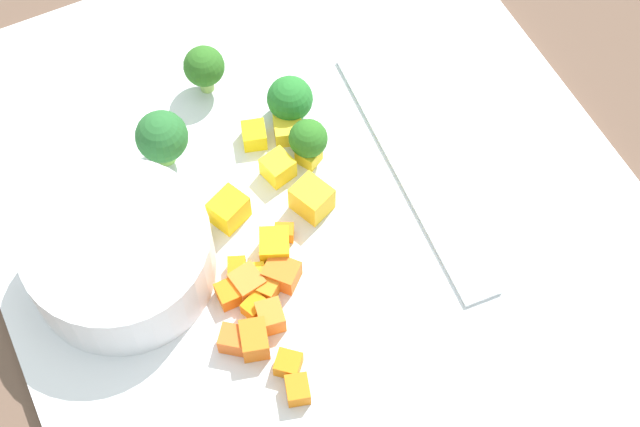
{
  "coord_description": "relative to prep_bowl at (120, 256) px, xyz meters",
  "views": [
    {
      "loc": [
        0.27,
        -0.13,
        0.54
      ],
      "look_at": [
        0.0,
        0.0,
        0.02
      ],
      "focal_mm": 54.52,
      "sensor_mm": 36.0,
      "label": 1
    }
  ],
  "objects": [
    {
      "name": "broccoli_floret_2",
      "position": [
        -0.11,
        0.1,
        0.0
      ],
      "size": [
        0.03,
        0.03,
        0.04
      ],
      "color": "#94B75F",
      "rests_on": "cutting_board"
    },
    {
      "name": "carrot_dice_0",
      "position": [
        0.08,
        0.05,
        -0.01
      ],
      "size": [
        0.02,
        0.02,
        0.02
      ],
      "primitive_type": "cube",
      "rotation": [
        0.0,
        0.0,
        1.3
      ],
      "color": "orange",
      "rests_on": "cutting_board"
    },
    {
      "name": "broccoli_floret_3",
      "position": [
        -0.03,
        0.14,
        -0.0
      ],
      "size": [
        0.02,
        0.02,
        0.03
      ],
      "color": "#8DC068",
      "rests_on": "cutting_board"
    },
    {
      "name": "carrot_dice_1",
      "position": [
        0.07,
        0.06,
        -0.01
      ],
      "size": [
        0.02,
        0.02,
        0.02
      ],
      "primitive_type": "cube",
      "rotation": [
        0.0,
        0.0,
        2.98
      ],
      "color": "orange",
      "rests_on": "cutting_board"
    },
    {
      "name": "cutting_board",
      "position": [
        0.02,
        0.12,
        -0.03
      ],
      "size": [
        0.48,
        0.39,
        0.01
      ],
      "primitive_type": "cube",
      "color": "white",
      "rests_on": "ground_plane"
    },
    {
      "name": "pepper_dice_7",
      "position": [
        0.01,
        0.12,
        -0.01
      ],
      "size": [
        0.03,
        0.03,
        0.02
      ],
      "primitive_type": "cube",
      "rotation": [
        0.0,
        0.0,
        1.97
      ],
      "color": "yellow",
      "rests_on": "cutting_board"
    },
    {
      "name": "ground_plane",
      "position": [
        0.02,
        0.12,
        -0.03
      ],
      "size": [
        4.0,
        4.0,
        0.0
      ],
      "primitive_type": "plane",
      "color": "brown"
    },
    {
      "name": "pepper_dice_2",
      "position": [
        -0.05,
        0.11,
        -0.01
      ],
      "size": [
        0.02,
        0.02,
        0.01
      ],
      "primitive_type": "cube",
      "rotation": [
        0.0,
        0.0,
        2.85
      ],
      "color": "yellow",
      "rests_on": "cutting_board"
    },
    {
      "name": "pepper_dice_4",
      "position": [
        -0.02,
        0.13,
        -0.02
      ],
      "size": [
        0.02,
        0.02,
        0.01
      ],
      "primitive_type": "cube",
      "rotation": [
        0.0,
        0.0,
        2.09
      ],
      "color": "yellow",
      "rests_on": "cutting_board"
    },
    {
      "name": "carrot_dice_2",
      "position": [
        0.06,
        0.06,
        -0.02
      ],
      "size": [
        0.02,
        0.02,
        0.01
      ],
      "primitive_type": "cube",
      "rotation": [
        0.0,
        0.0,
        0.42
      ],
      "color": "orange",
      "rests_on": "cutting_board"
    },
    {
      "name": "carrot_dice_9",
      "position": [
        0.04,
        0.06,
        -0.01
      ],
      "size": [
        0.02,
        0.02,
        0.01
      ],
      "primitive_type": "cube",
      "rotation": [
        0.0,
        0.0,
        0.17
      ],
      "color": "orange",
      "rests_on": "cutting_board"
    },
    {
      "name": "pepper_dice_3",
      "position": [
        -0.01,
        0.07,
        -0.01
      ],
      "size": [
        0.03,
        0.03,
        0.02
      ],
      "primitive_type": "cube",
      "rotation": [
        0.0,
        0.0,
        2.0
      ],
      "color": "yellow",
      "rests_on": "cutting_board"
    },
    {
      "name": "pepper_dice_0",
      "position": [
        0.03,
        0.09,
        -0.01
      ],
      "size": [
        0.02,
        0.02,
        0.02
      ],
      "primitive_type": "cube",
      "rotation": [
        0.0,
        0.0,
        2.73
      ],
      "color": "yellow",
      "rests_on": "cutting_board"
    },
    {
      "name": "pepper_dice_6",
      "position": [
        -0.05,
        0.13,
        -0.01
      ],
      "size": [
        0.02,
        0.02,
        0.01
      ],
      "primitive_type": "cube",
      "rotation": [
        0.0,
        0.0,
        2.83
      ],
      "color": "yellow",
      "rests_on": "cutting_board"
    },
    {
      "name": "carrot_dice_8",
      "position": [
        0.02,
        0.1,
        -0.02
      ],
      "size": [
        0.01,
        0.01,
        0.01
      ],
      "primitive_type": "cube",
      "rotation": [
        0.0,
        0.0,
        2.66
      ],
      "color": "orange",
      "rests_on": "cutting_board"
    },
    {
      "name": "prep_bowl",
      "position": [
        0.0,
        0.0,
        0.0
      ],
      "size": [
        0.11,
        0.11,
        0.04
      ],
      "primitive_type": "cylinder",
      "color": "white",
      "rests_on": "cutting_board"
    },
    {
      "name": "carrot_dice_6",
      "position": [
        0.1,
        0.06,
        -0.02
      ],
      "size": [
        0.02,
        0.02,
        0.01
      ],
      "primitive_type": "cube",
      "rotation": [
        0.0,
        0.0,
        0.85
      ],
      "color": "orange",
      "rests_on": "cutting_board"
    },
    {
      "name": "chef_knife",
      "position": [
        0.15,
        0.18,
        -0.01
      ],
      "size": [
        0.36,
        0.05,
        0.02
      ],
      "rotation": [
        0.0,
        0.0,
        3.07
      ],
      "color": "silver",
      "rests_on": "cutting_board"
    },
    {
      "name": "carrot_dice_7",
      "position": [
        0.04,
        0.05,
        -0.01
      ],
      "size": [
        0.01,
        0.01,
        0.01
      ],
      "primitive_type": "cube",
      "rotation": [
        0.0,
        0.0,
        0.0
      ],
      "color": "orange",
      "rests_on": "cutting_board"
    },
    {
      "name": "broccoli_floret_0",
      "position": [
        -0.07,
        0.05,
        0.0
      ],
      "size": [
        0.03,
        0.03,
        0.04
      ],
      "color": "#7FC454",
      "rests_on": "cutting_board"
    },
    {
      "name": "carrot_dice_3",
      "position": [
        0.03,
        0.08,
        -0.02
      ],
      "size": [
        0.01,
        0.01,
        0.01
      ],
      "primitive_type": "cube",
      "rotation": [
        0.0,
        0.0,
        3.09
      ],
      "color": "orange",
      "rests_on": "cutting_board"
    },
    {
      "name": "carrot_dice_12",
      "position": [
        0.05,
        0.07,
        -0.01
      ],
      "size": [
        0.02,
        0.02,
        0.01
      ],
      "primitive_type": "cube",
      "rotation": [
        0.0,
        0.0,
        0.67
      ],
      "color": "orange",
      "rests_on": "cutting_board"
    },
    {
      "name": "pepper_dice_1",
      "position": [
        -0.02,
        0.11,
        -0.01
      ],
      "size": [
        0.02,
        0.02,
        0.02
      ],
      "primitive_type": "cube",
      "rotation": [
        0.0,
        0.0,
        0.25
      ],
      "color": "yellow",
      "rests_on": "cutting_board"
    },
    {
      "name": "carrot_dice_10",
      "position": [
        0.11,
        0.06,
        -0.01
      ],
      "size": [
        0.02,
        0.02,
        0.01
      ],
      "primitive_type": "cube",
      "rotation": [
        0.0,
        0.0,
        1.29
      ],
      "color": "orange",
      "rests_on": "cutting_board"
    },
    {
      "name": "broccoli_floret_1",
      "position": [
        -0.06,
        0.14,
        -0.0
      ],
      "size": [
        0.03,
        0.03,
        0.03
      ],
      "color": "#88C35D",
      "rests_on": "cutting_board"
    },
    {
      "name": "carrot_dice_5",
      "position": [
        0.07,
        0.04,
        -0.01
      ],
      "size": [
        0.02,
        0.02,
        0.01
      ],
      "primitive_type": "cube",
      "rotation": [
        0.0,
        0.0,
        0.91
      ],
      "color": "orange",
      "rests_on": "cutting_board"
    },
    {
      "name": "carrot_dice_4",
      "position": [
        0.03,
        0.06,
        -0.02
      ],
      "size": [
        0.02,
        0.02,
        0.01
      ],
      "primitive_type": "cube",
      "rotation": [
        0.0,
        0.0,
        1.17
      ],
      "color": "orange",
      "rests_on": "cutting_board"
    },
    {
      "name": "carrot_dice_11",
      "position": [
        0.05,
        0.08,
        -0.01
      ],
      "size": [
        0.03,
        0.03,
        0.01
      ],
      "primitive_type": "cube",
      "rotation": [
        0.0,
        0.0,
        0.73
      ],
      "color": "orange",
      "rests_on": "cutting_board"
    },
    {
      "name": "pepper_dice_5",
      "position": [
        0.04,
        0.07,
        -0.01
      ],
      "size": [
        0.02,
        0.02,
        0.01
      ],
      "primitive_type": "cube",
      "rotation": [
        0.0,
        0.0,
        2.78
      ],
      "color": "yellow",
      "rests_on": "cutting_board"
    }
  ]
}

